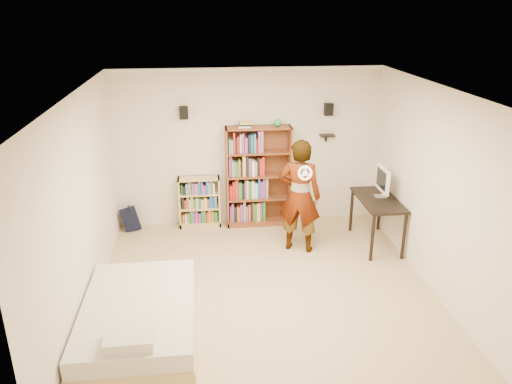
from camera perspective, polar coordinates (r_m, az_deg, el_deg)
ground at (r=6.81m, az=1.27°, el=-11.78°), size 4.50×5.00×0.01m
room_shell at (r=6.04m, az=1.40°, el=2.43°), size 4.52×5.02×2.71m
crown_molding at (r=5.82m, az=1.48°, el=10.95°), size 4.50×5.00×0.06m
speaker_left at (r=8.25m, az=-8.25°, el=8.96°), size 0.14×0.12×0.20m
speaker_right at (r=8.52m, az=8.30°, el=9.34°), size 0.14×0.12×0.20m
wall_shelf at (r=8.63m, az=8.13°, el=6.42°), size 0.25×0.16×0.02m
tall_bookshelf at (r=8.54m, az=0.26°, el=1.74°), size 1.10×0.32×1.75m
low_bookshelf at (r=8.67m, az=-6.47°, el=-1.15°), size 0.71×0.27×0.89m
computer_desk at (r=8.21m, az=13.58°, el=-3.30°), size 0.58×1.15×0.79m
imac at (r=8.06m, az=14.13°, el=1.08°), size 0.12×0.49×0.49m
daybed at (r=6.07m, az=-13.22°, el=-13.60°), size 1.29×1.98×0.58m
person at (r=7.65m, az=5.00°, el=-0.48°), size 0.77×0.64×1.79m
wii_wheel at (r=7.18m, az=5.64°, el=2.15°), size 0.22×0.08×0.22m
navy_bag at (r=8.80m, az=-14.17°, el=-3.01°), size 0.34×0.26×0.41m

